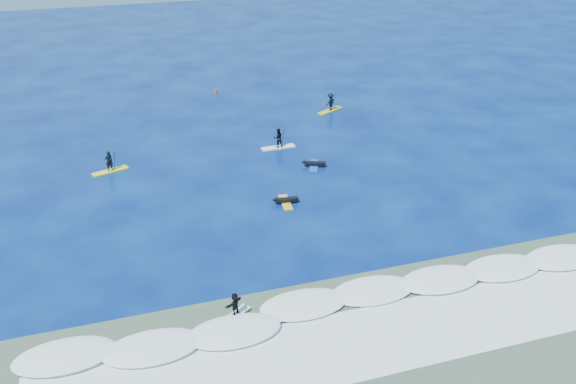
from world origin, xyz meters
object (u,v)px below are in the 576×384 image
object	(u,v)px
sup_paddler_center	(278,140)
wave_surfer	(235,306)
prone_paddler_far	(314,164)
marker_buoy	(216,91)
sup_paddler_left	(109,164)
sup_paddler_right	(330,103)
prone_paddler_near	(286,201)

from	to	relation	value
sup_paddler_center	wave_surfer	size ratio (longest dim) A/B	1.55
prone_paddler_far	marker_buoy	bearing A→B (deg)	31.36
wave_surfer	marker_buoy	bearing A→B (deg)	43.88
sup_paddler_left	wave_surfer	xyz separation A→B (m)	(4.83, -20.33, 0.17)
sup_paddler_center	sup_paddler_right	bearing A→B (deg)	42.56
marker_buoy	prone_paddler_near	bearing A→B (deg)	-91.34
sup_paddler_left	prone_paddler_near	size ratio (longest dim) A/B	1.23
sup_paddler_center	wave_surfer	world-z (taller)	sup_paddler_center
prone_paddler_far	sup_paddler_left	bearing A→B (deg)	97.42
sup_paddler_right	marker_buoy	world-z (taller)	sup_paddler_right
prone_paddler_near	marker_buoy	bearing A→B (deg)	5.27
sup_paddler_right	wave_surfer	size ratio (longest dim) A/B	1.57
marker_buoy	sup_paddler_right	bearing A→B (deg)	-42.80
prone_paddler_far	wave_surfer	bearing A→B (deg)	169.76
wave_surfer	marker_buoy	world-z (taller)	wave_surfer
prone_paddler_near	prone_paddler_far	bearing A→B (deg)	-30.99
sup_paddler_right	sup_paddler_left	bearing A→B (deg)	172.01
sup_paddler_left	marker_buoy	bearing A→B (deg)	36.03
marker_buoy	sup_paddler_left	bearing A→B (deg)	-125.99
sup_paddler_right	wave_surfer	xyz separation A→B (m)	(-16.13, -27.97, -0.01)
sup_paddler_center	marker_buoy	xyz separation A→B (m)	(-1.81, 15.68, -0.47)
wave_surfer	sup_paddler_right	bearing A→B (deg)	24.64
prone_paddler_far	marker_buoy	world-z (taller)	marker_buoy
prone_paddler_near	marker_buoy	distance (m)	25.21
sup_paddler_right	prone_paddler_near	world-z (taller)	sup_paddler_right
sup_paddler_center	prone_paddler_far	world-z (taller)	sup_paddler_center
prone_paddler_far	marker_buoy	size ratio (longest dim) A/B	3.91
sup_paddler_right	prone_paddler_near	size ratio (longest dim) A/B	1.24
prone_paddler_far	wave_surfer	size ratio (longest dim) A/B	1.31
prone_paddler_near	wave_surfer	bearing A→B (deg)	157.35
sup_paddler_center	prone_paddler_far	xyz separation A→B (m)	(1.57, -4.37, -0.57)
sup_paddler_center	prone_paddler_near	size ratio (longest dim) A/B	1.23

